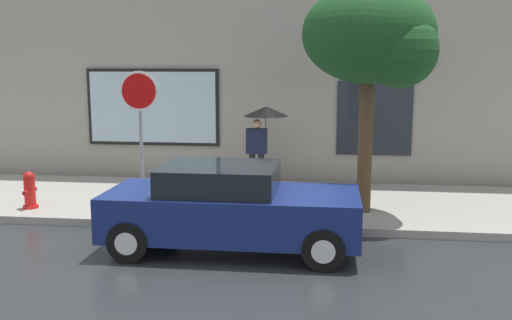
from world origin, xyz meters
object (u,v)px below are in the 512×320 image
at_px(parked_car, 230,208).
at_px(fire_hydrant, 30,190).
at_px(pedestrian_with_umbrella, 263,123).
at_px(street_tree, 375,39).
at_px(stop_sign, 140,113).

relative_size(parked_car, fire_hydrant, 5.46).
distance_m(pedestrian_with_umbrella, street_tree, 3.51).
bearing_deg(street_tree, parked_car, -137.57).
bearing_deg(stop_sign, fire_hydrant, -179.93).
distance_m(parked_car, stop_sign, 2.95).
height_order(parked_car, pedestrian_with_umbrella, pedestrian_with_umbrella).
xyz_separation_m(fire_hydrant, street_tree, (6.72, 0.52, 2.95)).
relative_size(parked_car, street_tree, 0.94).
relative_size(fire_hydrant, street_tree, 0.17).
distance_m(street_tree, stop_sign, 4.63).
bearing_deg(pedestrian_with_umbrella, stop_sign, -130.10).
height_order(parked_car, street_tree, street_tree).
distance_m(parked_car, fire_hydrant, 4.65).
height_order(pedestrian_with_umbrella, stop_sign, stop_sign).
xyz_separation_m(fire_hydrant, stop_sign, (2.33, 0.00, 1.56)).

